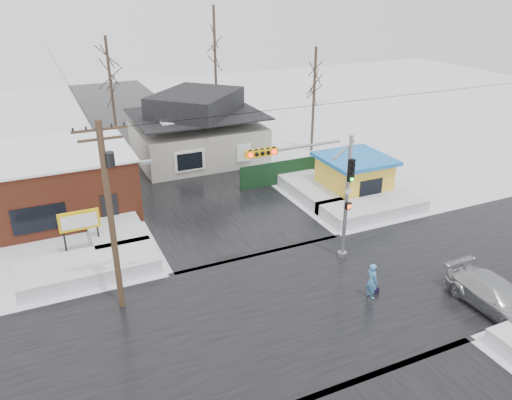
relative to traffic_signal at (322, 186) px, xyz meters
name	(u,v)px	position (x,y,z in m)	size (l,w,h in m)	color
ground	(306,304)	(-2.43, -2.97, -4.54)	(120.00, 120.00, 0.00)	white
road_ns	(306,304)	(-2.43, -2.97, -4.53)	(10.00, 120.00, 0.02)	black
road_ew	(306,304)	(-2.43, -2.97, -4.53)	(120.00, 10.00, 0.02)	black
snowbank_nw	(89,267)	(-11.43, 4.03, -4.14)	(7.00, 3.00, 0.80)	white
snowbank_ne	(372,207)	(6.57, 4.03, -4.14)	(7.00, 3.00, 0.80)	white
snowbank_nside_w	(112,221)	(-9.43, 9.03, -4.14)	(3.00, 8.00, 0.80)	white
snowbank_nside_e	(308,186)	(4.57, 9.03, -4.14)	(3.00, 8.00, 0.80)	white
traffic_signal	(322,186)	(0.00, 0.00, 0.00)	(6.05, 0.68, 7.00)	gray
utility_pole	(111,208)	(-10.36, 0.53, 0.57)	(3.15, 0.44, 9.00)	#382619
brick_building	(34,184)	(-13.43, 13.03, -2.46)	(12.20, 8.20, 4.12)	brown
marquee_sign	(79,222)	(-11.43, 6.53, -2.62)	(2.20, 0.21, 2.55)	black
house	(197,129)	(-0.43, 19.03, -1.92)	(10.40, 8.40, 5.76)	#AEAA9D
kiosk	(354,176)	(7.07, 7.03, -3.08)	(4.60, 4.60, 2.88)	yellow
fence	(289,171)	(4.07, 11.03, -3.64)	(8.00, 0.12, 1.80)	black
tree_far_left	(108,62)	(-6.43, 23.03, 3.41)	(3.00, 3.00, 10.00)	#332821
tree_far_mid	(214,34)	(3.57, 25.03, 5.00)	(3.00, 3.00, 12.00)	#332821
tree_far_right	(315,69)	(9.57, 17.03, 2.62)	(3.00, 3.00, 9.00)	#332821
pedestrian	(372,281)	(0.67, -3.78, -3.62)	(0.67, 0.44, 1.85)	#4586C2
car	(496,296)	(5.33, -6.97, -3.82)	(2.03, 4.99, 1.45)	#AEB1B5
shopping_bag	(376,291)	(1.08, -3.68, -4.36)	(0.28, 0.12, 0.35)	black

